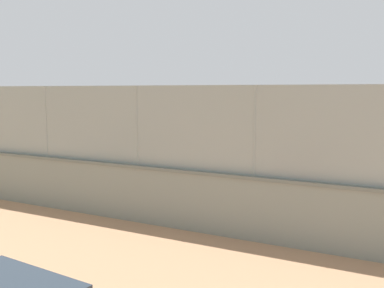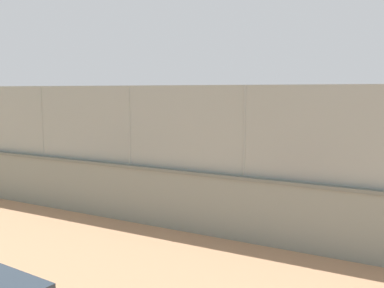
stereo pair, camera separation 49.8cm
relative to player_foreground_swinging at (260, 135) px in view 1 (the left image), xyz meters
name	(u,v)px [view 1 (the left image)]	position (x,y,z in m)	size (l,w,h in m)	color
ground_plane	(204,150)	(3.21, 0.70, -0.95)	(260.00, 260.00, 0.00)	tan
player_foreground_swinging	(260,135)	(0.00, 0.00, 0.00)	(0.91, 1.01, 1.61)	#B2B2B2
player_crossing_court	(284,140)	(-1.94, 2.33, 0.05)	(0.86, 1.09, 1.69)	navy
sports_ball	(259,128)	(-0.20, 0.99, 0.50)	(0.12, 0.12, 0.12)	white
spare_ball_by_wall	(103,202)	(1.09, 13.25, -0.89)	(0.11, 0.11, 0.11)	orange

